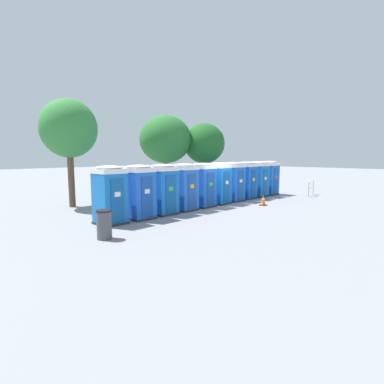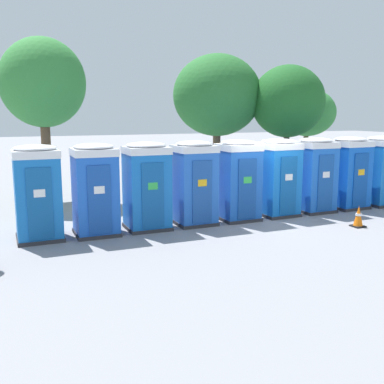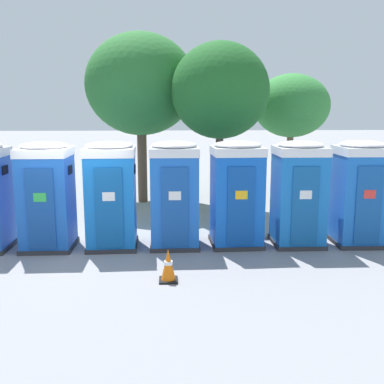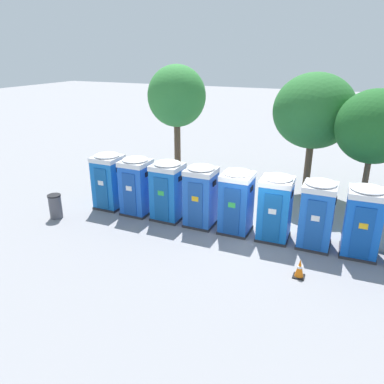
% 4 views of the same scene
% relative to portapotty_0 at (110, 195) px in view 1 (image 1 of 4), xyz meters
% --- Properties ---
extents(ground_plane, '(120.00, 120.00, 0.00)m').
position_rel_portapotty_0_xyz_m(ground_plane, '(6.74, -0.18, -1.28)').
color(ground_plane, gray).
extents(portapotty_0, '(1.19, 1.21, 2.54)m').
position_rel_portapotty_0_xyz_m(portapotty_0, '(0.00, 0.00, 0.00)').
color(portapotty_0, '#2D2D33').
rests_on(portapotty_0, ground).
extents(portapotty_1, '(1.19, 1.21, 2.54)m').
position_rel_portapotty_0_xyz_m(portapotty_1, '(1.50, -0.08, 0.00)').
color(portapotty_1, '#2D2D33').
rests_on(portapotty_1, ground).
extents(portapotty_2, '(1.24, 1.21, 2.54)m').
position_rel_portapotty_0_xyz_m(portapotty_2, '(3.00, -0.04, -0.00)').
color(portapotty_2, '#2D2D33').
rests_on(portapotty_2, ground).
extents(portapotty_3, '(1.18, 1.21, 2.54)m').
position_rel_portapotty_0_xyz_m(portapotty_3, '(4.50, -0.04, 0.00)').
color(portapotty_3, '#2D2D33').
rests_on(portapotty_3, ground).
extents(portapotty_4, '(1.18, 1.21, 2.54)m').
position_rel_portapotty_0_xyz_m(portapotty_4, '(5.99, -0.06, 0.00)').
color(portapotty_4, '#2D2D33').
rests_on(portapotty_4, ground).
extents(portapotty_5, '(1.21, 1.23, 2.54)m').
position_rel_portapotty_0_xyz_m(portapotty_5, '(7.49, -0.04, 0.00)').
color(portapotty_5, '#2D2D33').
rests_on(portapotty_5, ground).
extents(portapotty_6, '(1.17, 1.21, 2.54)m').
position_rel_portapotty_0_xyz_m(portapotty_6, '(8.99, -0.03, 0.00)').
color(portapotty_6, '#2D2D33').
rests_on(portapotty_6, ground).
extents(portapotty_7, '(1.25, 1.24, 2.54)m').
position_rel_portapotty_0_xyz_m(portapotty_7, '(10.49, -0.02, -0.00)').
color(portapotty_7, '#2D2D33').
rests_on(portapotty_7, ground).
extents(portapotty_8, '(1.18, 1.21, 2.54)m').
position_rel_portapotty_0_xyz_m(portapotty_8, '(11.99, -0.07, 0.00)').
color(portapotty_8, '#2D2D33').
rests_on(portapotty_8, ground).
extents(portapotty_9, '(1.19, 1.22, 2.54)m').
position_rel_portapotty_0_xyz_m(portapotty_9, '(13.49, -0.09, 0.00)').
color(portapotty_9, '#2D2D33').
rests_on(portapotty_9, ground).
extents(street_tree_0, '(2.84, 2.84, 4.58)m').
position_rel_portapotty_0_xyz_m(street_tree_0, '(13.50, 6.37, 2.10)').
color(street_tree_0, brown).
rests_on(street_tree_0, ground).
extents(street_tree_1, '(3.12, 3.12, 6.10)m').
position_rel_portapotty_0_xyz_m(street_tree_1, '(0.80, 5.42, 3.14)').
color(street_tree_1, brown).
rests_on(street_tree_1, ground).
extents(street_tree_2, '(3.09, 3.09, 5.36)m').
position_rel_portapotty_0_xyz_m(street_tree_2, '(10.50, 3.80, 2.55)').
color(street_tree_2, brown).
rests_on(street_tree_2, ground).
extents(street_tree_3, '(3.79, 3.79, 5.86)m').
position_rel_portapotty_0_xyz_m(street_tree_3, '(7.93, 5.34, 2.82)').
color(street_tree_3, brown).
rests_on(street_tree_3, ground).
extents(trash_can, '(0.56, 0.56, 1.05)m').
position_rel_portapotty_0_xyz_m(trash_can, '(-1.43, -1.93, -0.75)').
color(trash_can, '#4C4C54').
rests_on(trash_can, ground).
extents(traffic_cone, '(0.36, 0.36, 0.64)m').
position_rel_portapotty_0_xyz_m(traffic_cone, '(8.83, -2.33, -0.97)').
color(traffic_cone, black).
rests_on(traffic_cone, ground).
extents(event_barrier, '(2.01, 0.50, 1.05)m').
position_rel_portapotty_0_xyz_m(event_barrier, '(15.20, -2.61, -0.72)').
color(event_barrier, '#B7B7BC').
rests_on(event_barrier, ground).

